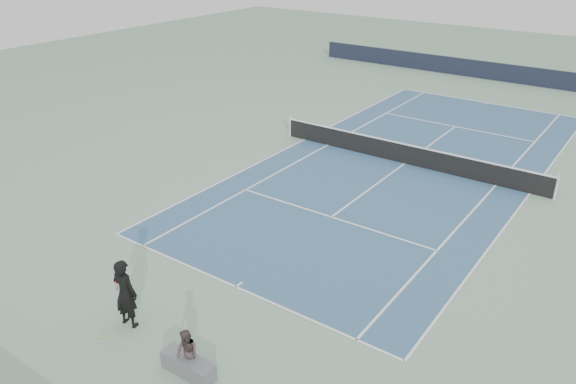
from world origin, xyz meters
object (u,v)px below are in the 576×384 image
Objects in this scene: tennis_ball at (102,337)px; tennis_player at (125,293)px; spectator_bench at (188,359)px; tennis_net at (406,153)px.

tennis_player is at bearing 81.01° from tennis_ball.
tennis_ball is (-0.13, -0.81, -0.98)m from tennis_player.
tennis_ball is 0.04× the size of spectator_bench.
spectator_bench reaches higher than tennis_net.
tennis_player is at bearing -94.79° from tennis_net.
tennis_player reaches higher than tennis_net.
spectator_bench is (1.39, -15.28, -0.06)m from tennis_net.
tennis_net is 14.93m from tennis_player.
tennis_net is 15.75m from tennis_ball.
tennis_ball is 2.83m from spectator_bench.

